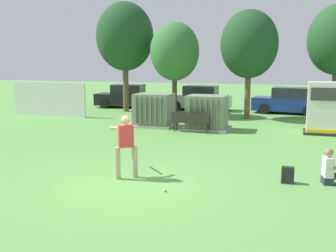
{
  "coord_description": "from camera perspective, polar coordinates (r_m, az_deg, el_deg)",
  "views": [
    {
      "loc": [
        4.01,
        -8.93,
        3.16
      ],
      "look_at": [
        -0.14,
        3.5,
        1.0
      ],
      "focal_mm": 41.57,
      "sensor_mm": 36.0,
      "label": 1
    }
  ],
  "objects": [
    {
      "name": "tree_left",
      "position": [
        25.22,
        -6.34,
        12.87
      ],
      "size": [
        3.61,
        3.61,
        6.89
      ],
      "color": "brown",
      "rests_on": "ground"
    },
    {
      "name": "seated_spectator",
      "position": [
        11.05,
        22.89,
        -5.99
      ],
      "size": [
        0.77,
        0.62,
        0.96
      ],
      "color": "#282D4C",
      "rests_on": "ground"
    },
    {
      "name": "parked_car_left_of_center",
      "position": [
        26.03,
        4.59,
        4.03
      ],
      "size": [
        4.22,
        1.95,
        1.62
      ],
      "color": "#B2B2B7",
      "rests_on": "ground"
    },
    {
      "name": "backpack",
      "position": [
        10.79,
        17.16,
        -6.91
      ],
      "size": [
        0.32,
        0.27,
        0.44
      ],
      "color": "black",
      "rests_on": "ground"
    },
    {
      "name": "tree_center_right",
      "position": [
        22.2,
        11.82,
        11.62
      ],
      "size": [
        3.14,
        3.14,
        5.99
      ],
      "color": "brown",
      "rests_on": "ground"
    },
    {
      "name": "batter",
      "position": [
        10.68,
        -6.26,
        -2.5
      ],
      "size": [
        1.17,
        1.44,
        1.74
      ],
      "color": "tan",
      "rests_on": "ground"
    },
    {
      "name": "generator_enclosure",
      "position": [
        18.57,
        21.87,
        2.43
      ],
      "size": [
        1.6,
        1.4,
        2.3
      ],
      "color": "#262626",
      "rests_on": "ground"
    },
    {
      "name": "parked_car_leftmost",
      "position": [
        27.46,
        -6.07,
        4.28
      ],
      "size": [
        4.36,
        2.26,
        1.62
      ],
      "color": "black",
      "rests_on": "ground"
    },
    {
      "name": "ground_plane",
      "position": [
        10.29,
        -5.5,
        -8.58
      ],
      "size": [
        96.0,
        96.0,
        0.0
      ],
      "primitive_type": "plane",
      "color": "#5B9947"
    },
    {
      "name": "transformer_mid_west",
      "position": [
        18.4,
        5.74,
        1.91
      ],
      "size": [
        2.1,
        1.7,
        1.62
      ],
      "color": "#9E9B93",
      "rests_on": "ground"
    },
    {
      "name": "fence_panel",
      "position": [
        23.97,
        -17.04,
        3.78
      ],
      "size": [
        4.8,
        0.12,
        2.0
      ],
      "primitive_type": "cube",
      "color": "white",
      "rests_on": "ground"
    },
    {
      "name": "sports_ball",
      "position": [
        9.71,
        -0.5,
        -9.35
      ],
      "size": [
        0.09,
        0.09,
        0.09
      ],
      "primitive_type": "sphere",
      "color": "white",
      "rests_on": "ground"
    },
    {
      "name": "tree_center_left",
      "position": [
        23.06,
        0.99,
        10.85
      ],
      "size": [
        2.87,
        2.87,
        5.48
      ],
      "color": "#4C3828",
      "rests_on": "ground"
    },
    {
      "name": "transformer_west",
      "position": [
        19.29,
        -2.08,
        2.29
      ],
      "size": [
        2.1,
        1.7,
        1.62
      ],
      "color": "#9E9B93",
      "rests_on": "ground"
    },
    {
      "name": "park_bench",
      "position": [
        17.65,
        3.36,
        0.79
      ],
      "size": [
        1.82,
        0.49,
        0.92
      ],
      "color": "#2D2823",
      "rests_on": "ground"
    },
    {
      "name": "parked_car_right_of_center",
      "position": [
        25.23,
        17.25,
        3.47
      ],
      "size": [
        4.34,
        2.2,
        1.62
      ],
      "color": "navy",
      "rests_on": "ground"
    }
  ]
}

